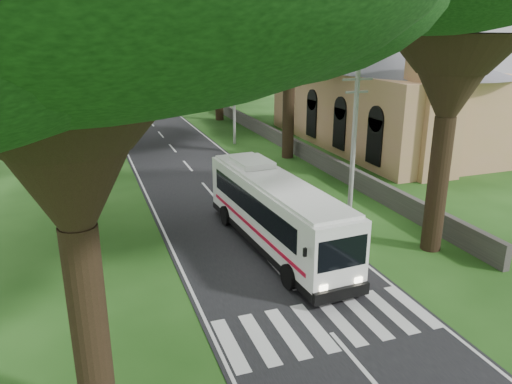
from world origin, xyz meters
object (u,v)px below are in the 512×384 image
object	(u,v)px
pole_mid	(234,96)
pole_far	(185,76)
distant_car_a	(118,112)
pedestrian	(89,191)
pole_near	(354,145)
coach_bus	(275,211)
distant_car_c	(149,95)
distant_car_b	(125,95)
church	(388,87)

from	to	relation	value
pole_mid	pole_far	distance (m)	20.00
distant_car_a	pedestrian	size ratio (longest dim) A/B	2.48
pole_near	coach_bus	distance (m)	5.46
distant_car_a	distant_car_c	xyz separation A→B (m)	(5.38, 13.74, 0.03)
coach_bus	distant_car_b	size ratio (longest dim) A/B	2.85
church	pole_far	size ratio (longest dim) A/B	3.00
pole_mid	coach_bus	xyz separation A→B (m)	(-4.70, -21.38, -2.41)
pole_mid	distant_car_c	world-z (taller)	pole_mid
pole_mid	pedestrian	distance (m)	18.02
pole_near	distant_car_a	xyz separation A→B (m)	(-8.50, 36.69, -3.43)
distant_car_b	coach_bus	bearing A→B (deg)	-108.00
pedestrian	pole_far	bearing A→B (deg)	-13.45
pedestrian	distant_car_b	bearing A→B (deg)	-0.39
church	distant_car_a	xyz separation A→B (m)	(-20.86, 21.14, -4.16)
pole_near	pedestrian	xyz separation A→B (m)	(-12.61, 7.56, -3.33)
coach_bus	distant_car_a	world-z (taller)	coach_bus
distant_car_b	distant_car_c	distance (m)	3.33
pole_mid	distant_car_c	distance (m)	30.77
pole_mid	pole_near	bearing A→B (deg)	-90.00
coach_bus	pole_near	bearing A→B (deg)	12.74
pole_far	pedestrian	bearing A→B (deg)	-111.25
distant_car_b	pole_near	bearing A→B (deg)	-102.75
church	coach_bus	world-z (taller)	church
distant_car_c	pole_near	bearing A→B (deg)	100.15
pole_far	distant_car_a	bearing A→B (deg)	-158.72
pole_mid	distant_car_c	xyz separation A→B (m)	(-3.12, 30.43, -3.40)
pole_near	distant_car_b	xyz separation A→B (m)	(-6.30, 51.43, -3.50)
distant_car_b	pole_mid	bearing A→B (deg)	-98.40
distant_car_b	pedestrian	size ratio (longest dim) A/B	2.33
church	pole_far	bearing A→B (deg)	116.82
distant_car_a	distant_car_b	size ratio (longest dim) A/B	1.06
pedestrian	church	bearing A→B (deg)	-64.48
pole_near	coach_bus	xyz separation A→B (m)	(-4.70, -1.38, -2.41)
pole_near	distant_car_b	distance (m)	51.94
church	pedestrian	size ratio (longest dim) A/B	14.12
church	distant_car_a	size ratio (longest dim) A/B	5.70
church	distant_car_c	xyz separation A→B (m)	(-15.49, 34.88, -4.13)
distant_car_a	distant_car_b	world-z (taller)	distant_car_a
pole_far	distant_car_b	world-z (taller)	pole_far
pole_far	distant_car_a	world-z (taller)	pole_far
pedestrian	pole_mid	bearing A→B (deg)	-37.60
pole_near	pole_far	bearing A→B (deg)	90.00
distant_car_c	pedestrian	bearing A→B (deg)	84.12
distant_car_c	pedestrian	world-z (taller)	pedestrian
pole_near	pole_far	size ratio (longest dim) A/B	1.00
church	pole_far	world-z (taller)	church
coach_bus	pedestrian	bearing A→B (deg)	127.88
coach_bus	pedestrian	distance (m)	11.97
coach_bus	distant_car_b	xyz separation A→B (m)	(-1.60, 52.81, -1.09)
coach_bus	distant_car_a	bearing A→B (deg)	92.09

